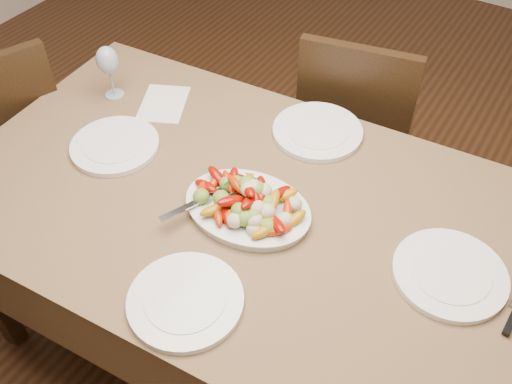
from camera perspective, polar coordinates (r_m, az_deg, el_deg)
The scene contains 13 objects.
floor at distance 2.39m, azimuth -2.81°, elevation -9.54°, with size 6.00×6.00×0.00m, color #392011.
dining_table at distance 1.93m, azimuth -0.00°, elevation -9.17°, with size 1.84×1.04×0.76m, color brown.
chair_far at distance 2.39m, azimuth 10.12°, elevation 6.55°, with size 0.42×0.42×0.95m, color black, non-canonical shape.
chair_left at distance 2.49m, azimuth -23.87°, elevation 4.56°, with size 0.42×0.42×0.95m, color black, non-canonical shape.
serving_platter at distance 1.61m, azimuth -0.84°, elevation -1.78°, with size 0.36×0.27×0.02m, color white.
roasted_vegetables at distance 1.57m, azimuth -0.86°, elevation -0.37°, with size 0.29×0.20×0.09m, color #800A02, non-canonical shape.
serving_spoon at distance 1.59m, azimuth -3.56°, elevation -0.93°, with size 0.28×0.06×0.03m, color #9EA0A8, non-canonical shape.
plate_left at distance 1.87m, azimuth -13.92°, elevation 4.52°, with size 0.28×0.28×0.02m, color white.
plate_right at distance 1.56m, azimuth 18.80°, elevation -7.77°, with size 0.29×0.29×0.02m, color white.
plate_far at distance 1.88m, azimuth 6.17°, elevation 6.04°, with size 0.29×0.29×0.02m, color white.
plate_near at distance 1.44m, azimuth -7.06°, elevation -10.73°, with size 0.29×0.29×0.02m, color white.
wine_glass at distance 2.04m, azimuth -14.43°, elevation 11.66°, with size 0.08×0.08×0.20m, color #8C99A5, non-canonical shape.
menu_card at distance 2.03m, azimuth -9.24°, elevation 8.73°, with size 0.15×0.21×0.00m, color silver.
Camera 1 is at (0.82, -1.09, 1.96)m, focal length 40.00 mm.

